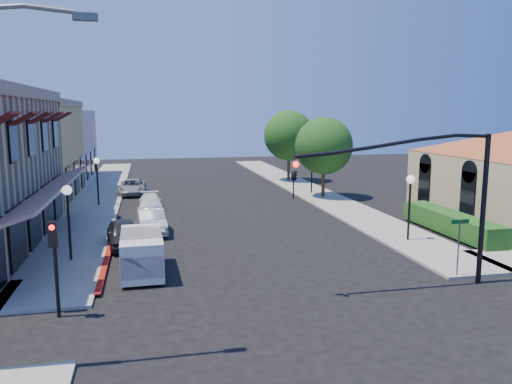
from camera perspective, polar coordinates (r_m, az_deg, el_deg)
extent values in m
plane|color=black|center=(17.61, 5.01, -13.71)|extent=(120.00, 120.00, 0.00)
cube|color=gray|center=(43.17, -17.29, -0.31)|extent=(3.50, 50.00, 0.12)
cube|color=gray|center=(45.12, 5.42, 0.45)|extent=(3.50, 50.00, 0.12)
cube|color=maroon|center=(24.52, -16.63, -7.43)|extent=(0.25, 10.00, 0.06)
cube|color=tan|center=(27.10, -24.99, 10.35)|extent=(0.50, 18.20, 0.60)
cube|color=#561416|center=(27.14, -22.16, 0.45)|extent=(1.75, 17.00, 0.67)
cube|color=#470E0F|center=(20.11, -27.08, 7.36)|extent=(1.02, 1.50, 0.60)
cube|color=#470E0F|center=(23.42, -25.00, 7.61)|extent=(1.02, 1.50, 0.60)
cube|color=#470E0F|center=(26.75, -23.43, 7.79)|extent=(1.02, 1.50, 0.60)
cube|color=#470E0F|center=(30.09, -22.20, 7.93)|extent=(1.02, 1.50, 0.60)
cube|color=#470E0F|center=(33.45, -21.22, 8.04)|extent=(1.02, 1.50, 0.60)
cube|color=black|center=(23.63, -25.64, -4.57)|extent=(0.12, 2.60, 2.60)
cube|color=black|center=(26.87, -24.01, -2.89)|extent=(0.12, 2.60, 2.60)
cube|color=black|center=(30.14, -22.73, -1.58)|extent=(0.12, 2.60, 2.60)
cube|color=black|center=(33.44, -21.71, -0.52)|extent=(0.12, 2.60, 2.60)
cube|color=tan|center=(42.90, -26.67, 4.11)|extent=(10.00, 12.00, 7.60)
cube|color=beige|center=(54.61, -23.59, 4.87)|extent=(10.00, 12.00, 7.00)
cube|color=black|center=(33.58, 23.05, -0.22)|extent=(0.12, 1.40, 2.80)
cube|color=black|center=(37.71, 18.68, 0.98)|extent=(0.12, 1.40, 2.80)
cube|color=#1A4914|center=(30.35, 21.31, -4.51)|extent=(1.40, 8.00, 1.10)
cylinder|color=#312013|center=(40.32, 7.68, 0.80)|extent=(0.28, 0.28, 2.10)
sphere|color=#1A4914|center=(39.99, 7.77, 5.27)|extent=(4.56, 4.56, 4.56)
cylinder|color=#312013|center=(49.74, 3.74, 2.53)|extent=(0.28, 0.28, 2.27)
sphere|color=#1A4914|center=(49.46, 3.78, 6.46)|extent=(4.94, 4.94, 4.94)
cylinder|color=black|center=(21.67, 24.53, -1.88)|extent=(0.20, 0.20, 6.00)
cylinder|color=black|center=(19.26, 15.67, 5.14)|extent=(7.80, 0.14, 0.14)
imported|color=black|center=(17.85, 4.40, 2.26)|extent=(0.20, 0.16, 1.00)
sphere|color=#FF0C0C|center=(17.65, 4.58, 3.16)|extent=(0.22, 0.22, 0.22)
cylinder|color=black|center=(18.05, -21.85, -8.71)|extent=(0.12, 0.12, 3.00)
cube|color=black|center=(17.54, -22.20, -4.49)|extent=(0.28, 0.22, 0.85)
sphere|color=#FF0C0C|center=(17.37, -22.32, -3.78)|extent=(0.18, 0.18, 0.18)
cylinder|color=#595B5E|center=(14.03, -26.24, 18.19)|extent=(3.00, 0.12, 0.12)
cube|color=#595B5E|center=(13.74, -18.94, 18.40)|extent=(0.60, 0.25, 0.18)
cylinder|color=#595B5E|center=(22.30, 22.12, -6.04)|extent=(0.06, 0.06, 2.50)
cube|color=#0C591E|center=(22.04, 22.30, -3.15)|extent=(0.80, 0.04, 0.18)
cylinder|color=black|center=(24.31, -20.57, -3.88)|extent=(0.12, 0.12, 3.20)
sphere|color=white|center=(23.99, -20.80, 0.20)|extent=(0.44, 0.44, 0.44)
cylinder|color=black|center=(38.00, -17.64, 0.78)|extent=(0.12, 0.12, 3.20)
sphere|color=white|center=(37.80, -17.77, 3.41)|extent=(0.44, 0.44, 0.44)
cylinder|color=black|center=(27.53, 17.09, -2.23)|extent=(0.12, 0.12, 3.20)
sphere|color=white|center=(27.26, 17.26, 1.39)|extent=(0.44, 0.44, 0.44)
cylinder|color=black|center=(42.01, 6.38, 1.92)|extent=(0.12, 0.12, 3.20)
sphere|color=white|center=(41.83, 6.42, 4.30)|extent=(0.44, 0.44, 0.44)
cube|color=silver|center=(21.85, -12.93, -6.75)|extent=(1.77, 3.95, 1.60)
cube|color=silver|center=(20.25, -12.86, -8.28)|extent=(1.66, 0.57, 0.89)
cube|color=black|center=(20.43, -12.91, -6.83)|extent=(1.52, 0.12, 0.80)
cube|color=black|center=(22.01, -12.97, -5.56)|extent=(1.76, 2.35, 0.80)
cylinder|color=black|center=(20.77, -14.93, -9.52)|extent=(0.23, 0.59, 0.59)
cylinder|color=black|center=(23.32, -14.79, -7.45)|extent=(0.23, 0.59, 0.59)
cylinder|color=black|center=(20.78, -10.70, -9.36)|extent=(0.23, 0.59, 0.59)
cylinder|color=black|center=(23.33, -11.04, -7.31)|extent=(0.23, 0.59, 0.59)
imported|color=black|center=(26.47, -14.83, -4.60)|extent=(2.10, 4.18, 1.37)
imported|color=#B1B5B6|center=(29.12, -11.86, -3.24)|extent=(1.77, 4.27, 1.37)
imported|color=silver|center=(36.02, -11.98, -1.12)|extent=(1.60, 3.78, 1.09)
imported|color=#9B9EA0|center=(42.97, -13.93, 0.57)|extent=(2.28, 4.67, 1.28)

